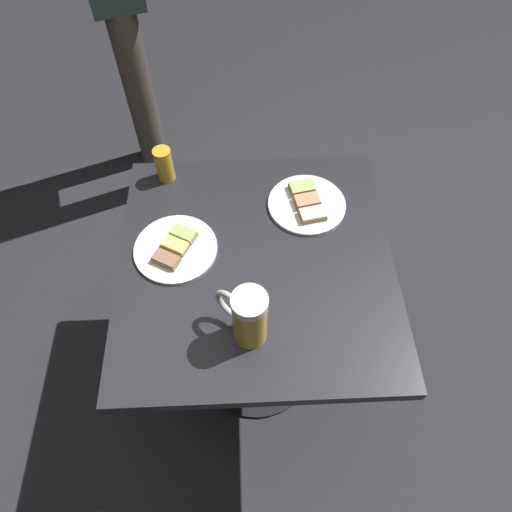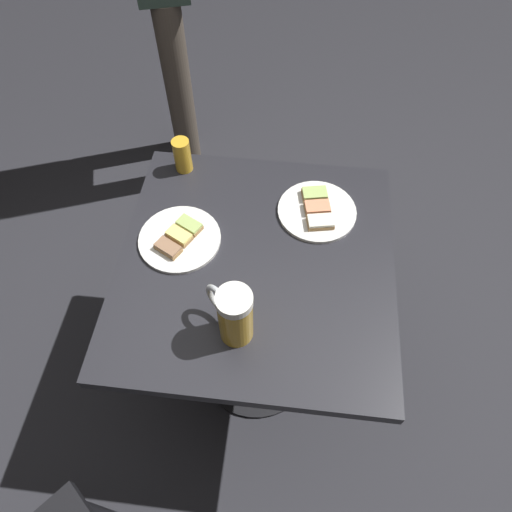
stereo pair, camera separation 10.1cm
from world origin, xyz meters
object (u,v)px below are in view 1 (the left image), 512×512
at_px(plate_near, 307,203).
at_px(beer_mug, 248,317).
at_px(plate_far, 176,248).
at_px(beer_glass_small, 164,164).

bearing_deg(plate_near, beer_mug, 65.10).
height_order(plate_far, beer_mug, beer_mug).
distance_m(plate_near, beer_mug, 0.43).
relative_size(plate_near, beer_mug, 1.29).
distance_m(plate_far, beer_mug, 0.32).
relative_size(plate_far, beer_mug, 1.29).
bearing_deg(plate_near, plate_far, 20.79).
bearing_deg(beer_mug, plate_near, -114.90).
distance_m(beer_mug, beer_glass_small, 0.56).
height_order(beer_mug, beer_glass_small, beer_mug).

